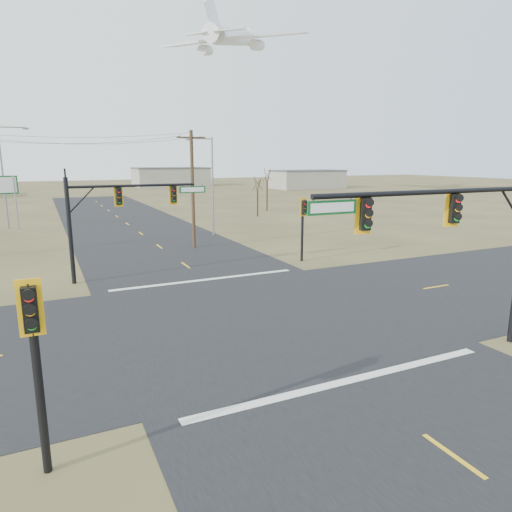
# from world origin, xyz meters

# --- Properties ---
(ground) EXTENTS (320.00, 320.00, 0.00)m
(ground) POSITION_xyz_m (0.00, 0.00, 0.00)
(ground) COLOR brown
(ground) RESTS_ON ground
(road_ew) EXTENTS (160.00, 14.00, 0.02)m
(road_ew) POSITION_xyz_m (0.00, 0.00, 0.01)
(road_ew) COLOR black
(road_ew) RESTS_ON ground
(road_ns) EXTENTS (14.00, 160.00, 0.02)m
(road_ns) POSITION_xyz_m (0.00, 0.00, 0.01)
(road_ns) COLOR black
(road_ns) RESTS_ON ground
(stop_bar_near) EXTENTS (12.00, 0.40, 0.01)m
(stop_bar_near) POSITION_xyz_m (0.00, -7.50, 0.03)
(stop_bar_near) COLOR silver
(stop_bar_near) RESTS_ON road_ns
(stop_bar_far) EXTENTS (12.00, 0.40, 0.01)m
(stop_bar_far) POSITION_xyz_m (0.00, 7.50, 0.03)
(stop_bar_far) COLOR silver
(stop_bar_far) RESTS_ON road_ns
(mast_arm_near) EXTENTS (10.34, 0.55, 7.04)m
(mast_arm_near) POSITION_xyz_m (4.65, -7.50, 5.13)
(mast_arm_near) COLOR black
(mast_arm_near) RESTS_ON ground
(mast_arm_far) EXTENTS (8.83, 0.49, 6.52)m
(mast_arm_far) POSITION_xyz_m (-4.54, 10.25, 4.73)
(mast_arm_far) COLOR black
(mast_arm_far) RESTS_ON ground
(pedestal_signal_ne) EXTENTS (0.61, 0.54, 4.78)m
(pedestal_signal_ne) POSITION_xyz_m (8.42, 9.62, 3.43)
(pedestal_signal_ne) COLOR black
(pedestal_signal_ne) RESTS_ON ground
(pedestal_signal_sw) EXTENTS (0.57, 0.51, 4.96)m
(pedestal_signal_sw) POSITION_xyz_m (-9.53, -8.26, 3.53)
(pedestal_signal_sw) COLOR black
(pedestal_signal_sw) RESTS_ON ground
(utility_pole_near) EXTENTS (2.42, 0.35, 9.92)m
(utility_pole_near) POSITION_xyz_m (2.65, 18.24, 5.14)
(utility_pole_near) COLOR #44301D
(utility_pole_near) RESTS_ON ground
(highway_sign) EXTENTS (3.10, 0.53, 5.86)m
(highway_sign) POSITION_xyz_m (-12.71, 36.29, 4.16)
(highway_sign) COLOR gray
(highway_sign) RESTS_ON ground
(streetlight_a) EXTENTS (2.71, 0.42, 9.67)m
(streetlight_a) POSITION_xyz_m (6.13, 23.45, 5.43)
(streetlight_a) COLOR gray
(streetlight_a) RESTS_ON ground
(streetlight_c) EXTENTS (3.12, 0.50, 11.12)m
(streetlight_c) POSITION_xyz_m (-12.34, 37.66, 6.25)
(streetlight_c) COLOR gray
(streetlight_c) RESTS_ON ground
(bare_tree_c) EXTENTS (2.50, 2.50, 5.69)m
(bare_tree_c) POSITION_xyz_m (17.26, 36.12, 4.47)
(bare_tree_c) COLOR black
(bare_tree_c) RESTS_ON ground
(bare_tree_d) EXTENTS (3.09, 3.09, 6.65)m
(bare_tree_d) POSITION_xyz_m (21.51, 41.77, 5.35)
(bare_tree_d) COLOR black
(bare_tree_d) RESTS_ON ground
(warehouse_mid) EXTENTS (20.00, 12.00, 5.00)m
(warehouse_mid) POSITION_xyz_m (25.00, 110.00, 2.50)
(warehouse_mid) COLOR gray
(warehouse_mid) RESTS_ON ground
(warehouse_right) EXTENTS (18.00, 10.00, 4.50)m
(warehouse_right) POSITION_xyz_m (55.00, 85.00, 2.25)
(warehouse_right) COLOR gray
(warehouse_right) RESTS_ON ground
(jet_airliner) EXTENTS (28.09, 28.04, 12.55)m
(jet_airliner) POSITION_xyz_m (25.63, 65.41, 30.01)
(jet_airliner) COLOR white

